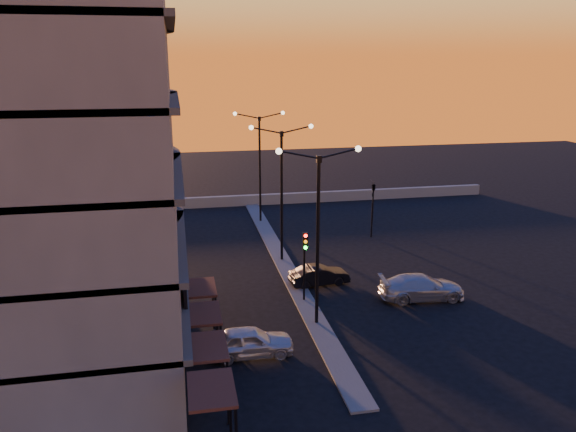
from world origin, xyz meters
The scene contains 14 objects.
ground centered at (0.00, 0.00, 0.00)m, with size 120.00×120.00×0.00m, color black.
sidewalk_west centered at (-10.50, 4.00, 0.06)m, with size 5.00×40.00×0.12m, color #535351.
median centered at (0.00, 10.00, 0.06)m, with size 1.20×36.00×0.12m, color #535351.
parapet centered at (2.00, 26.00, 0.50)m, with size 44.00×0.50×1.00m, color gray.
building centered at (-14.00, 0.03, 11.91)m, with size 14.35×17.08×25.00m.
streetlamp_near centered at (0.00, 0.00, 5.59)m, with size 4.32×0.32×9.51m.
streetlamp_mid centered at (0.00, 10.00, 5.59)m, with size 4.32×0.32×9.51m.
streetlamp_far centered at (0.00, 20.00, 5.59)m, with size 4.32×0.32×9.51m.
traffic_light_main centered at (0.00, 2.87, 2.89)m, with size 0.28×0.44×4.25m.
signal_east_a centered at (8.00, 14.00, 1.93)m, with size 0.13×0.16×3.60m.
signal_east_b centered at (9.50, 18.00, 3.10)m, with size 0.42×1.99×3.60m.
car_hatchback centered at (-3.91, -2.55, 0.71)m, with size 1.68×4.17×1.42m, color #BBBDC3.
car_sedan centered at (1.50, 5.29, 0.62)m, with size 1.31×3.75×1.24m, color black.
car_wagon centered at (6.87, 2.02, 0.73)m, with size 2.04×5.01×1.45m, color #A9ADB1.
Camera 1 is at (-6.82, -26.45, 13.59)m, focal length 35.00 mm.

